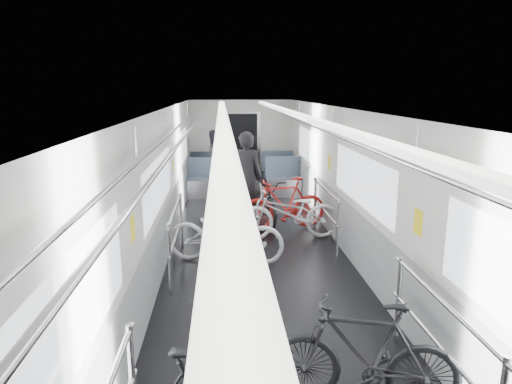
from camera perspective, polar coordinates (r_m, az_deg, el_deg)
car_shell at (r=8.39m, az=-0.36°, el=1.89°), size 3.02×14.01×2.41m
bike_left_far at (r=7.26m, az=-3.87°, el=-5.07°), size 1.97×1.05×0.99m
bike_right_near at (r=4.25m, az=13.33°, el=-19.13°), size 1.70×0.84×0.98m
bike_right_mid at (r=8.36m, az=4.25°, el=-2.60°), size 1.94×0.77×1.00m
bike_right_far at (r=8.93m, az=3.50°, el=-1.48°), size 1.78×0.81×1.03m
bike_aisle at (r=9.48m, az=1.16°, el=-0.95°), size 0.87×1.84×0.93m
person_standing at (r=9.44m, az=-1.23°, el=1.94°), size 0.77×0.60×1.87m
person_seated at (r=12.40m, az=-5.34°, el=3.97°), size 0.96×0.86×1.65m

